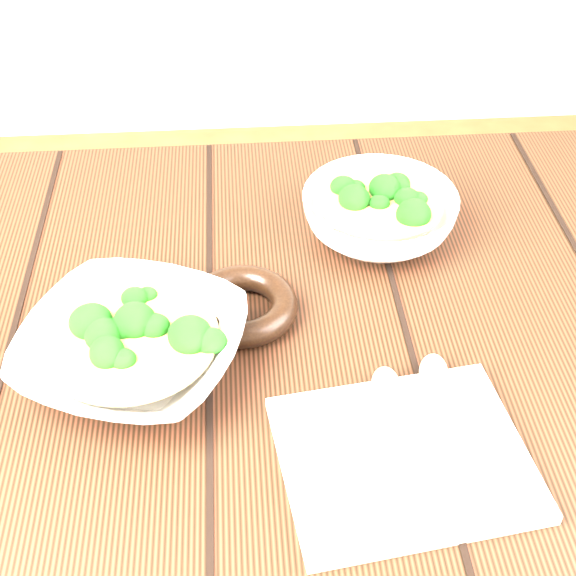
{
  "coord_description": "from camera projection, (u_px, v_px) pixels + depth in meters",
  "views": [
    {
      "loc": [
        0.02,
        -0.56,
        1.32
      ],
      "look_at": [
        0.06,
        0.04,
        0.8
      ],
      "focal_mm": 50.0,
      "sensor_mm": 36.0,
      "label": 1
    }
  ],
  "objects": [
    {
      "name": "soup_bowl_back",
      "position": [
        379.0,
        214.0,
        0.92
      ],
      "size": [
        0.23,
        0.23,
        0.06
      ],
      "color": "silver",
      "rests_on": "table"
    },
    {
      "name": "napkin",
      "position": [
        404.0,
        458.0,
        0.69
      ],
      "size": [
        0.23,
        0.2,
        0.01
      ],
      "primitive_type": "cube",
      "rotation": [
        0.0,
        0.0,
        0.13
      ],
      "color": "beige",
      "rests_on": "table"
    },
    {
      "name": "soup_bowl_front",
      "position": [
        132.0,
        348.0,
        0.76
      ],
      "size": [
        0.27,
        0.27,
        0.06
      ],
      "color": "silver",
      "rests_on": "table"
    },
    {
      "name": "spoon_left",
      "position": [
        387.0,
        415.0,
        0.72
      ],
      "size": [
        0.04,
        0.17,
        0.01
      ],
      "color": "#B4B09E",
      "rests_on": "napkin"
    },
    {
      "name": "table",
      "position": [
        235.0,
        431.0,
        0.87
      ],
      "size": [
        1.2,
        0.8,
        0.75
      ],
      "color": "#34190F",
      "rests_on": "ground"
    },
    {
      "name": "trivet",
      "position": [
        242.0,
        306.0,
        0.83
      ],
      "size": [
        0.15,
        0.15,
        0.03
      ],
      "primitive_type": "torus",
      "rotation": [
        0.0,
        0.0,
        0.41
      ],
      "color": "black",
      "rests_on": "table"
    },
    {
      "name": "spoon_right",
      "position": [
        432.0,
        400.0,
        0.73
      ],
      "size": [
        0.06,
        0.17,
        0.01
      ],
      "color": "#B4B09E",
      "rests_on": "napkin"
    }
  ]
}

